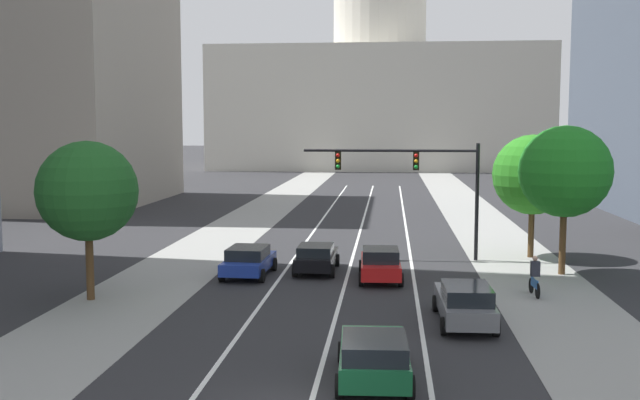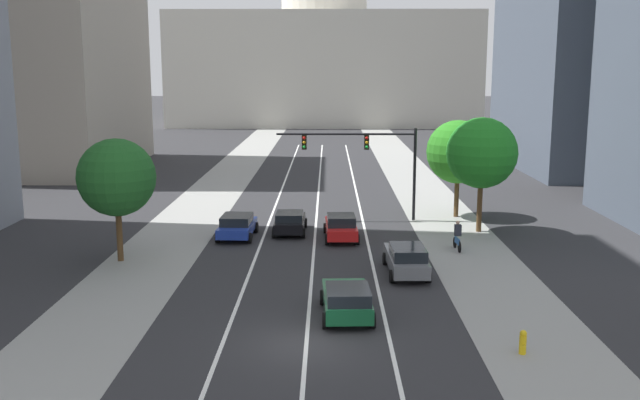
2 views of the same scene
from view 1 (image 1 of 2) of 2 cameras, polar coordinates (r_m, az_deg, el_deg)
name	(u,v)px [view 1 (image 1 of 2)]	position (r m, az deg, el deg)	size (l,w,h in m)	color
ground_plane	(364,217)	(57.58, 3.46, -1.35)	(400.00, 400.00, 0.00)	#2B2B2D
sidewalk_left	(242,224)	(53.66, -6.08, -1.89)	(4.86, 130.00, 0.01)	gray
sidewalk_right	(485,227)	(53.02, 12.74, -2.09)	(4.86, 130.00, 0.01)	gray
lane_stripe_left	(302,248)	(43.01, -1.45, -3.77)	(0.16, 90.00, 0.01)	white
lane_stripe_center	(355,249)	(42.75, 2.75, -3.84)	(0.16, 90.00, 0.01)	white
lane_stripe_right	(409,250)	(42.72, 6.98, -3.88)	(0.16, 90.00, 0.01)	white
office_tower_far_left	(50,28)	(72.43, -20.34, 12.45)	(18.25, 23.78, 31.89)	#9E9384
capitol_building	(379,87)	(127.33, 4.63, 8.77)	(54.16, 29.25, 43.19)	beige
car_red	(380,263)	(34.28, 4.73, -4.95)	(2.14, 4.45, 1.53)	red
car_gray	(465,303)	(27.19, 11.22, -7.86)	(2.08, 4.81, 1.55)	slate
car_green	(374,355)	(20.96, 4.23, -11.99)	(2.25, 4.34, 1.48)	#14512D
car_blue	(249,260)	(35.25, -5.60, -4.71)	(2.24, 4.25, 1.42)	#1E389E
car_black	(316,257)	(36.00, -0.28, -4.48)	(2.03, 4.17, 1.40)	black
traffic_signal_mast	(419,174)	(39.24, 7.71, 2.03)	(9.34, 0.39, 6.25)	black
cyclist	(535,276)	(32.29, 16.41, -5.72)	(0.38, 1.70, 1.72)	black
street_tree_near_left	(87,191)	(31.28, -17.68, 0.65)	(4.11, 4.11, 6.58)	#51381E
street_tree_mid_right	(565,172)	(36.83, 18.56, 2.11)	(4.40, 4.40, 7.20)	#51381E
street_tree_near_right	(533,175)	(41.20, 16.26, 1.90)	(4.34, 4.34, 6.71)	#51381E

